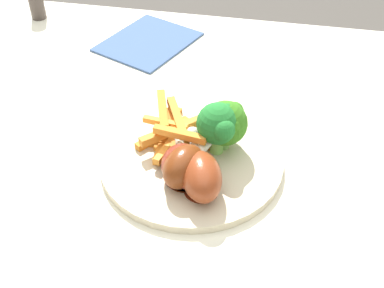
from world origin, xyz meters
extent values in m
cube|color=silver|center=(0.00, 0.00, 0.73)|extent=(1.13, 0.88, 0.03)
cylinder|color=#ACA695|center=(-0.50, 0.38, 0.36)|extent=(0.06, 0.06, 0.72)
cylinder|color=beige|center=(0.04, 0.00, 0.75)|extent=(0.25, 0.25, 0.01)
cylinder|color=#7BBD54|center=(0.07, 0.02, 0.77)|extent=(0.02, 0.02, 0.03)
sphere|color=#20702B|center=(0.07, 0.02, 0.81)|extent=(0.06, 0.06, 0.06)
sphere|color=#20702B|center=(0.09, 0.03, 0.82)|extent=(0.02, 0.02, 0.02)
sphere|color=#20702B|center=(0.08, 0.03, 0.81)|extent=(0.02, 0.02, 0.02)
sphere|color=#20702B|center=(0.08, 0.04, 0.80)|extent=(0.03, 0.03, 0.03)
sphere|color=#20702B|center=(0.09, 0.00, 0.81)|extent=(0.03, 0.03, 0.03)
cylinder|color=#92AE57|center=(0.08, 0.04, 0.77)|extent=(0.02, 0.02, 0.02)
sphere|color=#23791D|center=(0.08, 0.04, 0.80)|extent=(0.05, 0.05, 0.05)
sphere|color=#23791D|center=(0.08, 0.06, 0.80)|extent=(0.03, 0.03, 0.03)
sphere|color=#23791D|center=(0.10, 0.04, 0.80)|extent=(0.02, 0.02, 0.02)
sphere|color=#23791D|center=(0.07, 0.02, 0.81)|extent=(0.03, 0.03, 0.03)
sphere|color=#23791D|center=(0.08, 0.02, 0.79)|extent=(0.02, 0.02, 0.02)
sphere|color=#23791D|center=(0.07, 0.03, 0.80)|extent=(0.01, 0.01, 0.01)
cylinder|color=#73AD53|center=(0.08, 0.03, 0.77)|extent=(0.02, 0.02, 0.02)
sphere|color=#32711B|center=(0.08, 0.03, 0.80)|extent=(0.06, 0.06, 0.06)
sphere|color=#32711B|center=(0.09, 0.05, 0.80)|extent=(0.03, 0.03, 0.03)
sphere|color=#32711B|center=(0.09, 0.05, 0.81)|extent=(0.03, 0.03, 0.03)
sphere|color=#32711B|center=(0.09, 0.01, 0.81)|extent=(0.02, 0.02, 0.02)
cube|color=orange|center=(0.00, 0.03, 0.76)|extent=(0.01, 0.10, 0.01)
cube|color=orange|center=(-0.01, 0.04, 0.76)|extent=(0.06, 0.08, 0.01)
cube|color=orange|center=(0.00, 0.03, 0.79)|extent=(0.07, 0.02, 0.01)
cube|color=orange|center=(0.01, 0.02, 0.78)|extent=(0.08, 0.07, 0.01)
cube|color=orange|center=(0.03, 0.00, 0.80)|extent=(0.07, 0.02, 0.01)
cube|color=orange|center=(0.01, 0.05, 0.79)|extent=(0.04, 0.08, 0.01)
cube|color=#C57627|center=(0.01, 0.04, 0.77)|extent=(0.04, 0.09, 0.01)
cube|color=#C77727|center=(-0.01, 0.06, 0.79)|extent=(0.04, 0.09, 0.01)
cube|color=#C17326|center=(0.00, 0.05, 0.76)|extent=(0.02, 0.10, 0.01)
cube|color=orange|center=(0.01, 0.01, 0.77)|extent=(0.03, 0.09, 0.01)
cube|color=#C87728|center=(0.02, 0.02, 0.76)|extent=(0.10, 0.02, 0.01)
cylinder|color=#4C1B0A|center=(0.04, -0.05, 0.76)|extent=(0.04, 0.04, 0.00)
ellipsoid|color=maroon|center=(0.04, -0.05, 0.78)|extent=(0.07, 0.08, 0.05)
cylinder|color=beige|center=(0.06, 0.00, 0.78)|extent=(0.02, 0.04, 0.01)
sphere|color=silver|center=(0.07, 0.02, 0.78)|extent=(0.02, 0.02, 0.02)
cylinder|color=#5B1F0E|center=(0.07, -0.06, 0.76)|extent=(0.04, 0.04, 0.00)
ellipsoid|color=maroon|center=(0.07, -0.06, 0.78)|extent=(0.07, 0.09, 0.05)
cylinder|color=beige|center=(0.05, 0.00, 0.78)|extent=(0.03, 0.05, 0.01)
sphere|color=silver|center=(0.04, 0.02, 0.78)|extent=(0.02, 0.02, 0.02)
cylinder|color=#541911|center=(0.04, -0.04, 0.76)|extent=(0.05, 0.05, 0.00)
ellipsoid|color=maroon|center=(0.04, -0.04, 0.78)|extent=(0.08, 0.09, 0.04)
cylinder|color=beige|center=(0.02, 0.02, 0.78)|extent=(0.02, 0.04, 0.01)
sphere|color=silver|center=(0.02, 0.04, 0.78)|extent=(0.02, 0.02, 0.02)
cube|color=#3D5684|center=(-0.10, 0.31, 0.75)|extent=(0.19, 0.21, 0.00)
cylinder|color=#423833|center=(-0.34, 0.37, 0.77)|extent=(0.03, 0.03, 0.05)
camera|label=1|loc=(0.14, -0.49, 1.22)|focal=46.78mm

